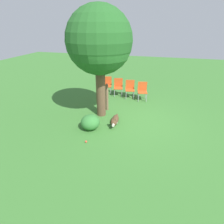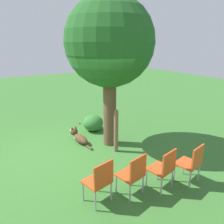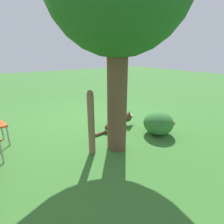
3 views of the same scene
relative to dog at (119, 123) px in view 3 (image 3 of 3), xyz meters
The scene contains 5 objects.
ground_plane 0.76m from the dog, 46.41° to the right, with size 30.00×30.00×0.00m, color #38702D.
dog is the anchor object (origin of this frame).
fence_post 1.33m from the dog, 29.96° to the left, with size 0.12×0.12×1.20m.
tennis_ball 1.50m from the dog, 156.17° to the left, with size 0.07×0.07×0.07m.
low_shrub 0.95m from the dog, 126.38° to the left, with size 0.67×0.67×0.54m.
Camera 3 is at (1.88, 3.73, 1.79)m, focal length 28.00 mm.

